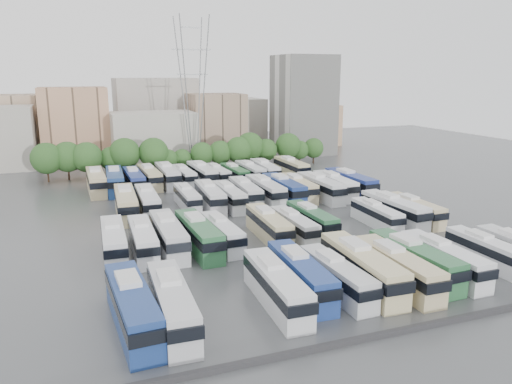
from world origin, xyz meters
name	(u,v)px	position (x,y,z in m)	size (l,w,h in m)	color
ground	(264,225)	(0.00, 0.00, 0.00)	(220.00, 220.00, 0.00)	#424447
parapet	(406,330)	(0.00, -33.00, 0.25)	(56.00, 0.50, 0.50)	#2D2D30
tree_line	(181,153)	(-3.06, 42.08, 4.49)	(65.26, 7.89, 8.27)	black
city_buildings	(140,125)	(-7.46, 71.86, 7.87)	(102.00, 35.00, 20.00)	#9E998E
apartment_tower	(303,105)	(34.00, 58.00, 13.00)	(14.00, 14.00, 26.00)	silver
electricity_pylon	(193,85)	(2.00, 50.00, 18.66)	(9.00, 6.91, 33.83)	slate
bus_r0_s0	(132,307)	(-21.50, -24.27, 2.06)	(3.59, 13.53, 4.20)	navy
bus_r0_s1	(172,304)	(-18.21, -24.74, 2.00)	(3.29, 13.09, 4.08)	silver
bus_r0_s4	(276,286)	(-8.27, -24.33, 1.95)	(3.29, 12.78, 3.98)	silver
bus_r0_s5	(300,274)	(-4.96, -22.64, 1.95)	(3.35, 12.74, 3.96)	navy
bus_r0_s6	(336,276)	(-1.68, -24.03, 1.80)	(2.84, 11.77, 3.67)	silver
bus_r0_s7	(362,267)	(1.60, -23.45, 2.11)	(3.57, 13.81, 4.30)	beige
bus_r0_s8	(397,268)	(5.05, -24.59, 1.97)	(3.02, 12.82, 4.01)	beige
bus_r0_s9	(414,260)	(8.13, -23.37, 1.98)	(3.35, 12.97, 4.04)	#2C663B
bus_r0_s10	(443,259)	(11.39, -24.09, 1.87)	(2.72, 12.18, 3.82)	silver
bus_r0_s12	(487,251)	(18.03, -23.53, 1.73)	(2.47, 11.23, 3.52)	silver
bus_r1_s0	(114,241)	(-21.44, -5.45, 1.89)	(3.15, 12.36, 3.85)	silver
bus_r1_s1	(143,239)	(-18.09, -6.10, 1.86)	(3.01, 12.16, 3.79)	white
bus_r1_s2	(168,235)	(-14.94, -5.93, 2.01)	(2.95, 13.09, 4.10)	silver
bus_r1_s3	(198,234)	(-11.45, -7.09, 2.02)	(3.34, 13.22, 4.12)	#2D6A3D
bus_r1_s4	(222,233)	(-8.33, -6.62, 1.75)	(2.92, 11.44, 3.56)	silver
bus_r1_s6	(269,225)	(-1.68, -6.02, 1.86)	(3.06, 12.19, 3.80)	#CDC08D
bus_r1_s7	(294,225)	(1.59, -6.89, 1.71)	(2.59, 11.11, 3.47)	silver
bus_r1_s8	(311,219)	(4.96, -5.34, 1.77)	(2.77, 11.53, 3.60)	#2A623B
bus_r1_s11	(376,215)	(14.91, -6.17, 1.67)	(2.65, 10.89, 3.40)	silver
bus_r1_s12	(394,209)	(18.21, -5.68, 2.00)	(3.42, 13.07, 4.06)	silver
bus_r1_s13	(414,210)	(21.45, -6.16, 1.78)	(2.53, 11.55, 3.62)	#CCBB8C
bus_r2_s1	(126,203)	(-18.16, 11.49, 2.09)	(3.61, 13.71, 4.26)	#CBBC8B
bus_r2_s2	(147,201)	(-14.85, 11.91, 1.94)	(3.09, 12.68, 3.96)	silver
bus_r2_s4	(187,198)	(-8.32, 12.92, 1.72)	(2.51, 11.15, 3.49)	silver
bus_r2_s5	(210,196)	(-4.83, 11.59, 1.95)	(3.40, 12.77, 3.97)	silver
bus_r2_s6	(229,196)	(-1.79, 11.01, 1.84)	(2.70, 11.98, 3.75)	silver
bus_r2_s7	(245,192)	(1.56, 12.54, 1.92)	(3.35, 12.57, 3.91)	silver
bus_r2_s8	(265,190)	(5.03, 12.18, 2.01)	(2.97, 13.09, 4.10)	silver
bus_r2_s9	(284,189)	(8.28, 11.86, 2.05)	(2.96, 13.32, 4.18)	navy
bus_r2_s10	(298,187)	(11.40, 12.83, 1.88)	(3.01, 12.28, 3.83)	beige
bus_r2_s11	(320,187)	(14.81, 10.93, 2.03)	(3.18, 13.22, 4.13)	silver
bus_r2_s12	(335,185)	(18.20, 11.78, 1.97)	(3.14, 12.85, 4.01)	white
bus_r2_s13	(350,183)	(21.48, 12.03, 2.09)	(3.45, 13.64, 4.25)	navy
bus_r3_s0	(96,181)	(-21.51, 29.48, 2.09)	(3.11, 13.58, 4.25)	#CCBA8C
bus_r3_s1	(115,180)	(-18.24, 28.97, 2.09)	(3.64, 13.68, 4.25)	navy
bus_r3_s2	(134,180)	(-14.80, 28.88, 1.95)	(2.93, 12.67, 3.96)	navy
bus_r3_s3	(149,176)	(-11.61, 30.99, 1.95)	(3.27, 12.76, 3.97)	#CCBC8C
bus_r3_s4	(167,175)	(-8.18, 30.69, 2.04)	(2.91, 13.24, 4.15)	silver
bus_r3_s5	(184,176)	(-5.01, 30.41, 1.76)	(2.96, 11.52, 3.58)	silver
bus_r3_s6	(202,174)	(-1.46, 29.93, 2.01)	(3.38, 13.14, 4.09)	silver
bus_r3_s7	(217,174)	(1.71, 30.24, 1.69)	(2.95, 11.07, 3.44)	silver
bus_r3_s8	(235,174)	(5.02, 28.99, 1.72)	(2.94, 11.26, 3.50)	#2A6235
bus_r3_s9	(250,172)	(8.44, 29.29, 1.83)	(2.83, 11.94, 3.73)	silver
bus_r3_s10	(265,170)	(11.66, 29.28, 1.92)	(3.29, 12.57, 3.91)	silver
bus_r3_s12	(291,167)	(17.98, 30.16, 1.95)	(2.93, 12.69, 3.97)	beige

